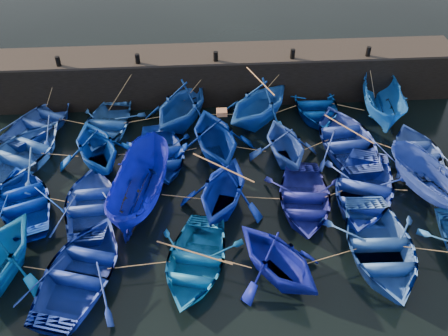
{
  "coord_description": "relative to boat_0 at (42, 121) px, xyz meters",
  "views": [
    {
      "loc": [
        -1.14,
        -13.76,
        14.85
      ],
      "look_at": [
        0.0,
        3.2,
        0.7
      ],
      "focal_mm": 40.0,
      "sensor_mm": 36.0,
      "label": 1
    }
  ],
  "objects": [
    {
      "name": "boat_6",
      "position": [
        -0.31,
        -2.82,
        0.08
      ],
      "size": [
        5.95,
        6.58,
        1.12
      ],
      "primitive_type": "imported",
      "rotation": [
        0.0,
        0.0,
        2.65
      ],
      "color": "#2653B2",
      "rests_on": "ground"
    },
    {
      "name": "boat_13",
      "position": [
        0.53,
        -5.9,
        -0.01
      ],
      "size": [
        4.67,
        5.41,
        0.94
      ],
      "primitive_type": "imported",
      "rotation": [
        0.0,
        0.0,
        3.51
      ],
      "color": "#0024A4",
      "rests_on": "ground"
    },
    {
      "name": "boat_18",
      "position": [
        14.83,
        -6.3,
        0.07
      ],
      "size": [
        5.49,
        6.34,
        1.1
      ],
      "primitive_type": "imported",
      "rotation": [
        0.0,
        0.0,
        -0.38
      ],
      "color": "#213DBD",
      "rests_on": "ground"
    },
    {
      "name": "boat_4",
      "position": [
        14.2,
        0.51,
        0.01
      ],
      "size": [
        3.48,
        4.8,
        0.98
      ],
      "primitive_type": "imported",
      "rotation": [
        0.0,
        0.0,
        -0.02
      ],
      "color": "navy",
      "rests_on": "ground"
    },
    {
      "name": "bollard_3",
      "position": [
        13.0,
        1.76,
        2.39
      ],
      "size": [
        0.24,
        0.24,
        0.5
      ],
      "primitive_type": "cylinder",
      "color": "black",
      "rests_on": "quay_top"
    },
    {
      "name": "boat_5",
      "position": [
        17.54,
        -0.26,
        0.52
      ],
      "size": [
        2.73,
        5.4,
        1.99
      ],
      "primitive_type": "imported",
      "rotation": [
        0.0,
        0.0,
        -0.16
      ],
      "color": "#1051B4",
      "rests_on": "ground"
    },
    {
      "name": "boat_8",
      "position": [
        6.16,
        -3.12,
        -0.01
      ],
      "size": [
        3.93,
        4.98,
        0.93
      ],
      "primitive_type": "imported",
      "rotation": [
        0.0,
        0.0,
        0.17
      ],
      "color": "navy",
      "rests_on": "ground"
    },
    {
      "name": "boat_12",
      "position": [
        18.25,
        -3.81,
        -0.03
      ],
      "size": [
        3.15,
        4.39,
        0.91
      ],
      "primitive_type": "imported",
      "rotation": [
        0.0,
        0.0,
        3.13
      ],
      "color": "blue",
      "rests_on": "ground"
    },
    {
      "name": "boat_16",
      "position": [
        8.84,
        -6.41,
        0.61
      ],
      "size": [
        4.69,
        5.05,
        2.17
      ],
      "primitive_type": "imported",
      "rotation": [
        0.0,
        0.0,
        -0.33
      ],
      "color": "#061E96",
      "rests_on": "ground"
    },
    {
      "name": "bollard_4",
      "position": [
        17.0,
        1.76,
        2.39
      ],
      "size": [
        0.24,
        0.24,
        0.5
      ],
      "primitive_type": "cylinder",
      "color": "black",
      "rests_on": "quay_top"
    },
    {
      "name": "boat_14",
      "position": [
        3.35,
        -6.24,
        -0.01
      ],
      "size": [
        3.5,
        4.71,
        0.94
      ],
      "primitive_type": "imported",
      "rotation": [
        0.0,
        0.0,
        3.2
      ],
      "color": "#2443B8",
      "rests_on": "ground"
    },
    {
      "name": "bollard_0",
      "position": [
        1.0,
        1.76,
        2.39
      ],
      "size": [
        0.24,
        0.24,
        0.5
      ],
      "primitive_type": "cylinder",
      "color": "black",
      "rests_on": "quay_top"
    },
    {
      "name": "quay_wall",
      "position": [
        9.0,
        2.66,
        0.77
      ],
      "size": [
        26.0,
        2.5,
        2.5
      ],
      "primitive_type": "cube",
      "color": "black",
      "rests_on": "ground"
    },
    {
      "name": "mooring_ropes",
      "position": [
        9.19,
        -2.78,
        0.4
      ],
      "size": [
        17.58,
        11.91,
        2.1
      ],
      "color": "tan",
      "rests_on": "ground"
    },
    {
      "name": "boat_15",
      "position": [
        5.37,
        -6.03,
        0.55
      ],
      "size": [
        3.13,
        5.62,
        2.05
      ],
      "primitive_type": "imported",
      "rotation": [
        0.0,
        0.0,
        2.92
      ],
      "color": "#08108F",
      "rests_on": "ground"
    },
    {
      "name": "quay_top",
      "position": [
        9.0,
        2.66,
        2.08
      ],
      "size": [
        26.0,
        2.5,
        0.12
      ],
      "primitive_type": "cube",
      "color": "black",
      "rests_on": "quay_wall"
    },
    {
      "name": "boat_21",
      "position": [
        3.53,
        -9.85,
        0.06
      ],
      "size": [
        5.07,
        6.07,
        1.08
      ],
      "primitive_type": "imported",
      "rotation": [
        0.0,
        0.0,
        2.85
      ],
      "color": "navy",
      "rests_on": "ground"
    },
    {
      "name": "ground",
      "position": [
        9.0,
        -7.84,
        -0.48
      ],
      "size": [
        120.0,
        120.0,
        0.0
      ],
      "primitive_type": "plane",
      "color": "black",
      "rests_on": "ground"
    },
    {
      "name": "boat_22",
      "position": [
        7.57,
        -9.67,
        -0.0
      ],
      "size": [
        4.28,
        5.23,
        0.95
      ],
      "primitive_type": "imported",
      "rotation": [
        0.0,
        0.0,
        -0.25
      ],
      "color": "#0F64B3",
      "rests_on": "ground"
    },
    {
      "name": "boat_24",
      "position": [
        14.55,
        -9.53,
        0.08
      ],
      "size": [
        3.98,
        5.46,
        1.11
      ],
      "primitive_type": "imported",
      "rotation": [
        0.0,
        0.0,
        -0.03
      ],
      "color": "blue",
      "rests_on": "ground"
    },
    {
      "name": "boat_17",
      "position": [
        12.22,
        -6.65,
        0.0
      ],
      "size": [
        3.89,
        5.04,
        0.96
      ],
      "primitive_type": "imported",
      "rotation": [
        0.0,
        0.0,
        -0.13
      ],
      "color": "navy",
      "rests_on": "ground"
    },
    {
      "name": "boat_23",
      "position": [
        10.53,
        -10.16,
        0.56
      ],
      "size": [
        5.03,
        5.17,
        2.07
      ],
      "primitive_type": "imported",
      "rotation": [
        0.0,
        0.0,
        0.61
      ],
      "color": "#07118D",
      "rests_on": "ground"
    },
    {
      "name": "boat_7",
      "position": [
        3.26,
        -3.17,
        0.62
      ],
      "size": [
        4.88,
        5.21,
        2.2
      ],
      "primitive_type": "imported",
      "rotation": [
        0.0,
        0.0,
        3.51
      ],
      "color": "navy",
      "rests_on": "ground"
    },
    {
      "name": "wooden_crate",
      "position": [
        9.01,
        -2.92,
        2.03
      ],
      "size": [
        0.47,
        0.44,
        0.22
      ],
      "primitive_type": "cube",
      "color": "brown",
      "rests_on": "boat_9"
    },
    {
      "name": "boat_9",
      "position": [
        8.71,
        -2.92,
        0.72
      ],
      "size": [
        4.76,
        5.25,
        2.4
      ],
      "primitive_type": "imported",
      "rotation": [
        0.0,
        0.0,
        3.34
      ],
      "color": "navy",
      "rests_on": "ground"
    },
    {
      "name": "boat_3",
      "position": [
        11.08,
        -0.19,
        0.74
      ],
      "size": [
        6.09,
        6.12,
        2.44
      ],
      "primitive_type": "imported",
      "rotation": [
        0.0,
        0.0,
        -0.75
      ],
      "color": "#1249B6",
      "rests_on": "ground"
    },
    {
      "name": "boat_11",
      "position": [
        15.06,
        -2.68,
        0.08
      ],
      "size": [
        4.31,
        5.73,
        1.13
      ],
      "primitive_type": "imported",
      "rotation": [
        0.0,
        0.0,
        3.22
      ],
      "color": "navy",
      "rests_on": "ground"
    },
    {
      "name": "boat_10",
      "position": [
        11.94,
        -3.38,
        0.53
      ],
      "size": [
        3.81,
        4.26,
        2.01
      ],
      "primitive_type": "imported",
      "rotation": [
        0.0,
        0.0,
        3.29
      ],
      "color": "navy",
      "rests_on": "ground"
    },
    {
      "name": "bollard_2",
      "position": [
        9.0,
        1.76,
        2.39
      ],
      "size": [
        0.24,
        0.24,
        0.5
      ],
      "primitive_type": "cylinder",
      "color": "black",
      "rests_on": "quay_top"
    },
    {
      "name": "boat_19",
      "position": [
        17.6,
        -6.47,
        0.41
      ],
      "size": [
        3.68,
        4.86,
        1.78
      ],
      "primitive_type": "imported",
      "rotation": [
        0.0,
        0.0,
        3.63
      ],
      "color": "navy",
      "rests_on": "ground"
    },
    {
      "name": "boat_2",
      "position": [
        7.15,
        -0.08,
        0.74
      ],
      "size": [
        5.67,
        5.94,
        2.43
      ],
      "primitive_type": "imported",
      "rotation": [
        0.0,
        0.0,
        -0.48
      ],
      "color": "navy",
      "rests_on": "ground"
    },
    {
      "name": "boat_1",
      "position": [
        3.32,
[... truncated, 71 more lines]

